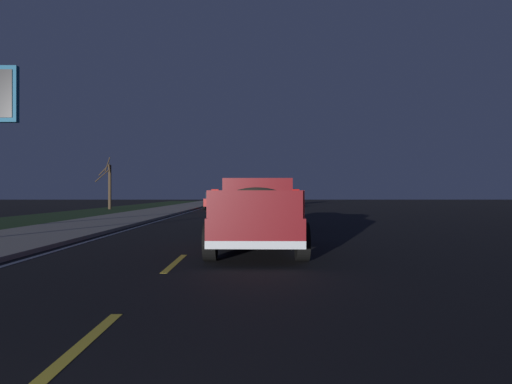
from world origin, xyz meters
TOP-DOWN VIEW (x-y plane):
  - ground at (27.00, 0.00)m, footprint 144.00×144.00m
  - sidewalk_shoulder at (27.00, 5.70)m, footprint 108.00×4.00m
  - grass_verge at (27.00, 10.70)m, footprint 108.00×6.00m
  - lane_markings at (28.54, 2.55)m, footprint 108.00×3.54m
  - pickup_truck at (11.06, -1.75)m, footprint 5.46×2.36m
  - sedan_black at (17.88, -1.75)m, footprint 4.44×2.09m
  - sedan_red at (40.50, 1.92)m, footprint 4.42×2.06m
  - sedan_blue at (36.53, -1.86)m, footprint 4.43×2.08m
  - bare_tree_far at (39.87, 11.65)m, footprint 1.01×1.22m

SIDE VIEW (x-z plane):
  - ground at x=27.00m, z-range 0.00..0.00m
  - grass_verge at x=27.00m, z-range 0.00..0.01m
  - lane_markings at x=28.54m, z-range 0.00..0.01m
  - sidewalk_shoulder at x=27.00m, z-range 0.00..0.12m
  - sedan_black at x=17.88m, z-range 0.01..1.55m
  - sedan_red at x=40.50m, z-range 0.01..1.55m
  - sedan_blue at x=36.53m, z-range 0.01..1.55m
  - pickup_truck at x=11.06m, z-range 0.05..1.92m
  - bare_tree_far at x=39.87m, z-range -0.16..4.61m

